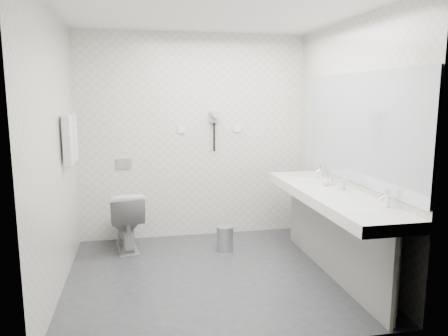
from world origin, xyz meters
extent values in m
plane|color=#2D2F33|center=(0.00, 0.00, 0.00)|extent=(2.80, 2.80, 0.00)
plane|color=silver|center=(0.00, 0.00, 2.50)|extent=(2.80, 2.80, 0.00)
plane|color=beige|center=(0.00, 1.30, 1.25)|extent=(2.80, 0.00, 2.80)
plane|color=beige|center=(0.00, -1.30, 1.25)|extent=(2.80, 0.00, 2.80)
plane|color=beige|center=(-1.40, 0.00, 1.25)|extent=(0.00, 2.60, 2.60)
plane|color=beige|center=(1.40, 0.00, 1.25)|extent=(0.00, 2.60, 2.60)
cube|color=silver|center=(1.12, -0.20, 0.80)|extent=(0.55, 2.20, 0.10)
cube|color=gray|center=(1.15, -0.20, 0.38)|extent=(0.03, 2.15, 0.75)
cylinder|color=silver|center=(1.18, -1.24, 0.38)|extent=(0.06, 0.06, 0.75)
cylinder|color=silver|center=(1.18, 0.84, 0.38)|extent=(0.06, 0.06, 0.75)
cube|color=#B2BCC6|center=(1.39, -0.20, 1.45)|extent=(0.02, 2.20, 1.05)
ellipsoid|color=white|center=(1.12, -0.85, 0.83)|extent=(0.40, 0.31, 0.05)
ellipsoid|color=white|center=(1.12, 0.45, 0.83)|extent=(0.40, 0.31, 0.05)
cylinder|color=silver|center=(1.32, -0.85, 0.92)|extent=(0.04, 0.04, 0.15)
cylinder|color=silver|center=(1.32, 0.45, 0.92)|extent=(0.04, 0.04, 0.15)
imported|color=silver|center=(1.25, -0.18, 0.90)|extent=(0.07, 0.07, 0.10)
imported|color=silver|center=(1.19, 0.05, 0.90)|extent=(0.10, 0.10, 0.09)
imported|color=silver|center=(1.27, -0.18, 0.91)|extent=(0.06, 0.06, 0.13)
cylinder|color=silver|center=(1.29, 0.06, 0.91)|extent=(0.08, 0.08, 0.12)
imported|color=white|center=(-0.84, 0.95, 0.34)|extent=(0.47, 0.72, 0.69)
cube|color=#B2B5BA|center=(-0.85, 1.29, 0.95)|extent=(0.18, 0.02, 0.12)
cylinder|color=#B2B5BA|center=(0.26, 0.67, 0.14)|extent=(0.24, 0.24, 0.27)
cylinder|color=#B2B5BA|center=(0.26, 0.67, 0.28)|extent=(0.19, 0.19, 0.02)
cylinder|color=silver|center=(-1.35, 0.55, 1.55)|extent=(0.02, 0.62, 0.02)
cube|color=silver|center=(-1.34, 0.41, 1.33)|extent=(0.07, 0.24, 0.48)
cube|color=silver|center=(-1.34, 0.69, 1.33)|extent=(0.07, 0.24, 0.48)
cube|color=#9C9CA1|center=(0.25, 1.27, 1.50)|extent=(0.10, 0.04, 0.14)
cylinder|color=#9C9CA1|center=(0.25, 1.20, 1.53)|extent=(0.08, 0.14, 0.08)
cylinder|color=black|center=(0.25, 1.26, 1.25)|extent=(0.02, 0.02, 0.35)
cube|color=white|center=(-0.15, 1.29, 1.35)|extent=(0.09, 0.02, 0.09)
cube|color=white|center=(0.55, 1.29, 1.35)|extent=(0.09, 0.02, 0.09)
camera|label=1|loc=(-0.68, -3.96, 1.76)|focal=34.53mm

